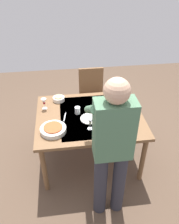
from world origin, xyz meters
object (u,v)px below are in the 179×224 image
wine_bottle (99,120)px  water_cup_near_left (126,111)px  wine_glass_left (44,102)px  side_bowl_bread (59,99)px  person_server (112,147)px  serving_bowl_pasta (53,129)px  dinner_plate_near (90,119)px  wine_glass_right (90,122)px  water_cup_near_right (111,92)px  water_cup_far_left (77,110)px  chair_near (92,92)px  dining_table (90,120)px  side_bowl_salad (123,95)px

wine_bottle → water_cup_near_left: (-0.38, -0.22, -0.07)m
wine_glass_left → side_bowl_bread: (-0.19, -0.17, -0.07)m
water_cup_near_left → person_server: bearing=65.3°
water_cup_near_left → serving_bowl_pasta: bearing=13.7°
person_server → wine_glass_left: 1.23m
dinner_plate_near → side_bowl_bread: bearing=-52.1°
side_bowl_bread → wine_glass_right: bearing=117.9°
water_cup_near_right → side_bowl_bread: water_cup_near_right is taller
wine_bottle → water_cup_far_left: 0.39m
wine_bottle → water_cup_near_left: wine_bottle is taller
chair_near → water_cup_far_left: (0.30, 0.86, 0.27)m
water_cup_near_left → dinner_plate_near: bearing=5.5°
person_server → water_cup_far_left: bearing=-73.5°
water_cup_near_right → water_cup_far_left: 0.64m
dining_table → water_cup_far_left: 0.20m
water_cup_near_left → wine_glass_right: bearing=25.6°
wine_glass_right → side_bowl_salad: size_ratio=0.84×
wine_glass_left → water_cup_far_left: 0.45m
wine_bottle → water_cup_near_right: wine_bottle is taller
wine_glass_left → wine_glass_right: bearing=137.6°
dining_table → serving_bowl_pasta: (0.45, 0.26, 0.11)m
dinner_plate_near → person_server: bearing=99.3°
serving_bowl_pasta → side_bowl_salad: (-0.99, -0.62, 0.00)m
wine_glass_left → dinner_plate_near: size_ratio=0.66×
water_cup_near_left → water_cup_far_left: size_ratio=0.93×
wine_glass_right → water_cup_far_left: 0.35m
chair_near → water_cup_far_left: 0.95m
wine_glass_left → side_bowl_salad: (-1.10, -0.14, -0.07)m
water_cup_far_left → side_bowl_bread: bearing=-55.3°
water_cup_far_left → chair_near: bearing=-109.5°
dinner_plate_near → side_bowl_salad: bearing=-140.7°
wine_glass_left → dinner_plate_near: 0.64m
water_cup_near_left → side_bowl_salad: size_ratio=0.49×
water_cup_far_left → side_bowl_bread: water_cup_far_left is taller
chair_near → dinner_plate_near: chair_near is taller
water_cup_near_left → water_cup_far_left: 0.61m
side_bowl_bread → dinner_plate_near: side_bowl_bread is taller
wine_bottle → wine_glass_right: bearing=9.1°
dinner_plate_near → wine_glass_right: bearing=84.5°
water_cup_near_left → wine_glass_left: bearing=-14.1°
chair_near → water_cup_far_left: chair_near is taller
chair_near → side_bowl_salad: (-0.37, 0.56, 0.26)m
water_cup_near_right → serving_bowl_pasta: size_ratio=0.33×
wine_glass_left → side_bowl_bread: 0.26m
side_bowl_salad → side_bowl_bread: size_ratio=1.12×
person_server → water_cup_near_left: 0.86m
wine_bottle → water_cup_far_left: bearing=-53.8°
chair_near → serving_bowl_pasta: (0.61, 1.18, 0.26)m
wine_glass_left → water_cup_near_right: bearing=-167.1°
dining_table → water_cup_near_right: (-0.37, -0.44, 0.12)m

